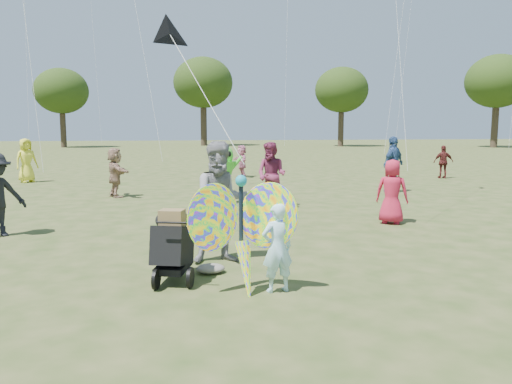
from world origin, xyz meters
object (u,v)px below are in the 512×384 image
crowd_d (115,173)px  jogging_stroller (173,240)px  crowd_j (242,161)px  alien_kite (226,171)px  crowd_a (392,192)px  crowd_e (271,175)px  crowd_h (443,162)px  butterfly_kite (243,233)px  adult_man (222,203)px  crowd_c (393,164)px  crowd_g (26,160)px  child_girl (277,248)px

crowd_d → jogging_stroller: 9.59m
crowd_j → alien_kite: size_ratio=0.84×
crowd_a → crowd_e: bearing=-18.6°
crowd_h → crowd_j: bearing=-2.5°
crowd_h → crowd_e: bearing=47.4°
crowd_h → butterfly_kite: butterfly_kite is taller
crowd_a → butterfly_kite: butterfly_kite is taller
crowd_h → adult_man: bearing=58.9°
crowd_c → crowd_e: crowd_c is taller
crowd_d → crowd_g: 6.61m
crowd_a → crowd_e: size_ratio=0.82×
crowd_e → crowd_g: (-8.77, 8.09, -0.02)m
crowd_j → alien_kite: (-1.54, -7.95, 0.24)m
crowd_d → crowd_a: bearing=-152.4°
crowd_h → crowd_d: bearing=26.4°
crowd_a → crowd_d: size_ratio=0.95×
adult_man → crowd_g: 15.27m
crowd_e → alien_kite: crowd_e is taller
adult_man → crowd_a: 5.12m
adult_man → jogging_stroller: (-0.82, -0.90, -0.41)m
crowd_d → crowd_e: bearing=-145.4°
crowd_g → butterfly_kite: size_ratio=0.99×
crowd_e → crowd_c: bearing=68.6°
butterfly_kite → crowd_h: bearing=51.9°
crowd_j → crowd_c: bearing=26.6°
butterfly_kite → crowd_c: bearing=55.8°
butterfly_kite → alien_kite: size_ratio=1.06×
crowd_a → jogging_stroller: bearing=66.8°
crowd_d → crowd_h: 14.32m
child_girl → crowd_h: crowd_h is taller
child_girl → crowd_d: size_ratio=0.78×
butterfly_kite → crowd_e: bearing=75.9°
crowd_g → butterfly_kite: bearing=-103.9°
alien_kite → crowd_j: bearing=79.0°
crowd_a → crowd_c: size_ratio=0.78×
butterfly_kite → alien_kite: bearing=85.7°
crowd_a → crowd_j: size_ratio=1.05×
crowd_a → crowd_c: 6.01m
adult_man → butterfly_kite: (0.14, -1.63, -0.18)m
child_girl → crowd_c: crowd_c is taller
child_girl → crowd_g: (-7.45, 15.31, 0.28)m
child_girl → crowd_h: 17.50m
crowd_a → crowd_d: crowd_d is taller
crowd_a → alien_kite: 5.16m
child_girl → crowd_a: (3.69, 4.42, 0.14)m
child_girl → adult_man: bearing=-81.8°
crowd_d → crowd_j: (4.98, 5.95, -0.08)m
crowd_c → crowd_d: bearing=-37.3°
crowd_g → alien_kite: bearing=-81.8°
child_girl → crowd_g: bearing=-76.2°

